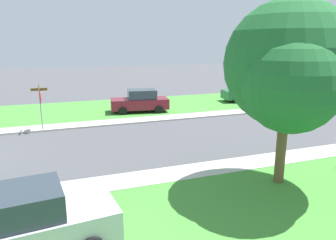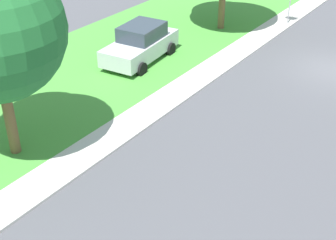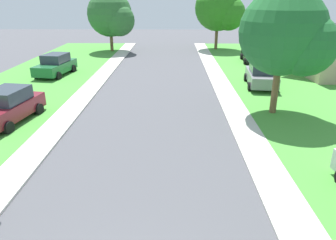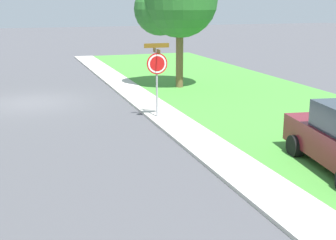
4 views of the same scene
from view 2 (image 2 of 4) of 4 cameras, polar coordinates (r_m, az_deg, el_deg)
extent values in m
plane|color=#4C4C51|center=(23.56, 19.26, 5.55)|extent=(120.00, 120.00, 0.00)
cube|color=beige|center=(16.36, -10.72, -4.60)|extent=(1.40, 56.00, 0.10)
cylinder|color=#9E9EA3|center=(28.33, 14.26, 13.34)|extent=(0.07, 0.07, 2.60)
cube|color=silver|center=(22.98, -3.32, 8.57)|extent=(2.22, 4.46, 0.76)
cube|color=#2D3842|center=(22.87, -3.11, 10.41)|extent=(1.80, 2.25, 0.68)
cylinder|color=black|center=(21.65, -3.17, 6.03)|extent=(0.30, 0.66, 0.64)
cylinder|color=black|center=(22.60, -7.06, 6.94)|extent=(0.30, 0.66, 0.64)
cylinder|color=black|center=(23.75, 0.30, 8.39)|extent=(0.30, 0.66, 0.64)
cylinder|color=black|center=(24.61, -3.41, 9.17)|extent=(0.30, 0.66, 0.64)
cylinder|color=brown|center=(16.53, -18.27, 0.36)|extent=(0.36, 0.36, 2.87)
cylinder|color=brown|center=(26.95, 6.42, 13.62)|extent=(0.36, 0.36, 2.98)
camera|label=1|loc=(26.51, -18.81, 20.02)|focal=33.76mm
camera|label=3|loc=(25.69, 21.96, 21.57)|focal=33.61mm
camera|label=4|loc=(7.89, -37.03, -18.17)|focal=49.90mm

